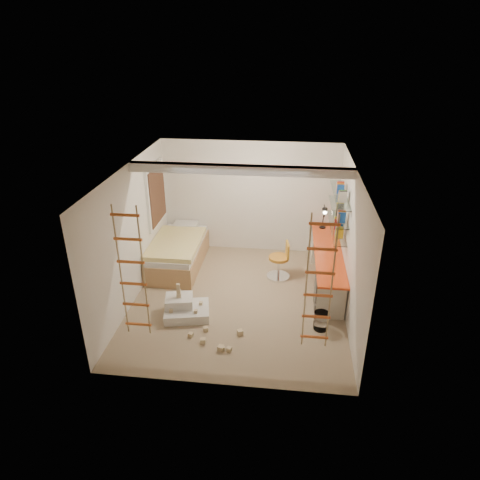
# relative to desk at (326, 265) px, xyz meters

# --- Properties ---
(floor) EXTENTS (4.50, 4.50, 0.00)m
(floor) POSITION_rel_desk_xyz_m (-1.72, -0.86, -0.40)
(floor) COLOR #927B5E
(floor) RESTS_ON ground
(ceiling_beam) EXTENTS (4.00, 0.18, 0.16)m
(ceiling_beam) POSITION_rel_desk_xyz_m (-1.72, -0.56, 2.12)
(ceiling_beam) COLOR white
(ceiling_beam) RESTS_ON ceiling
(window_frame) EXTENTS (0.06, 1.15, 1.35)m
(window_frame) POSITION_rel_desk_xyz_m (-3.69, 0.64, 1.15)
(window_frame) COLOR white
(window_frame) RESTS_ON wall_left
(window_blind) EXTENTS (0.02, 1.00, 1.20)m
(window_blind) POSITION_rel_desk_xyz_m (-3.65, 0.64, 1.15)
(window_blind) COLOR #4C2D1E
(window_blind) RESTS_ON window_frame
(rope_ladder_left) EXTENTS (0.41, 0.04, 2.13)m
(rope_ladder_left) POSITION_rel_desk_xyz_m (-3.07, -2.61, 1.11)
(rope_ladder_left) COLOR #DC5E25
(rope_ladder_left) RESTS_ON ceiling
(rope_ladder_right) EXTENTS (0.41, 0.04, 2.13)m
(rope_ladder_right) POSITION_rel_desk_xyz_m (-0.37, -2.61, 1.11)
(rope_ladder_right) COLOR #DC5025
(rope_ladder_right) RESTS_ON ceiling
(waste_bin) EXTENTS (0.26, 0.26, 0.33)m
(waste_bin) POSITION_rel_desk_xyz_m (-0.17, -1.59, -0.24)
(waste_bin) COLOR white
(waste_bin) RESTS_ON floor
(desk) EXTENTS (0.56, 2.80, 0.75)m
(desk) POSITION_rel_desk_xyz_m (0.00, 0.00, 0.00)
(desk) COLOR #EF4C1C
(desk) RESTS_ON floor
(shelves) EXTENTS (0.25, 1.80, 0.71)m
(shelves) POSITION_rel_desk_xyz_m (0.15, 0.27, 1.10)
(shelves) COLOR white
(shelves) RESTS_ON wall_right
(bed) EXTENTS (1.02, 2.00, 0.69)m
(bed) POSITION_rel_desk_xyz_m (-3.20, 0.36, -0.07)
(bed) COLOR #AD7F51
(bed) RESTS_ON floor
(task_lamp) EXTENTS (0.14, 0.36, 0.57)m
(task_lamp) POSITION_rel_desk_xyz_m (-0.05, 0.96, 0.73)
(task_lamp) COLOR black
(task_lamp) RESTS_ON desk
(swivel_chair) EXTENTS (0.55, 0.55, 0.81)m
(swivel_chair) POSITION_rel_desk_xyz_m (-0.95, 0.08, -0.10)
(swivel_chair) COLOR #C58026
(swivel_chair) RESTS_ON floor
(play_platform) EXTENTS (0.91, 0.77, 0.36)m
(play_platform) POSITION_rel_desk_xyz_m (-2.63, -1.47, -0.26)
(play_platform) COLOR silver
(play_platform) RESTS_ON floor
(toy_blocks) EXTENTS (1.33, 1.07, 0.63)m
(toy_blocks) POSITION_rel_desk_xyz_m (-2.26, -1.86, -0.21)
(toy_blocks) COLOR #CCB284
(toy_blocks) RESTS_ON floor
(books) EXTENTS (0.14, 0.64, 0.92)m
(books) POSITION_rel_desk_xyz_m (0.15, 0.27, 1.21)
(books) COLOR yellow
(books) RESTS_ON shelves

